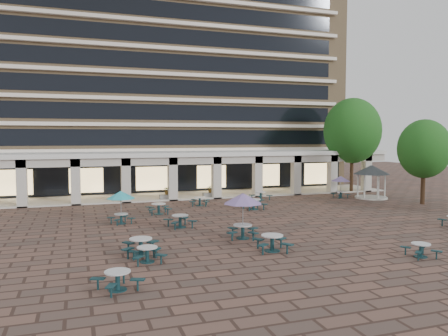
{
  "coord_description": "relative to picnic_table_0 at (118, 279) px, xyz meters",
  "views": [
    {
      "loc": [
        -10.32,
        -26.94,
        5.78
      ],
      "look_at": [
        -0.28,
        3.0,
        3.57
      ],
      "focal_mm": 35.0,
      "sensor_mm": 36.0,
      "label": 1
    }
  ],
  "objects": [
    {
      "name": "picnic_table_10",
      "position": [
        12.0,
        15.62,
        0.06
      ],
      "size": [
        1.9,
        1.9,
        0.85
      ],
      "rotation": [
        0.0,
        0.0,
        0.0
      ],
      "color": "#163A43",
      "rests_on": "ground"
    },
    {
      "name": "picnic_table_8",
      "position": [
        4.39,
        15.95,
        0.04
      ],
      "size": [
        1.86,
        1.86,
        0.81
      ],
      "rotation": [
        0.0,
        0.0,
        -0.03
      ],
      "color": "#163A43",
      "rests_on": "ground"
    },
    {
      "name": "picnic_table_5",
      "position": [
        1.52,
        4.76,
        0.06
      ],
      "size": [
        2.04,
        2.04,
        0.84
      ],
      "rotation": [
        0.0,
        0.0,
        -0.12
      ],
      "color": "#163A43",
      "rests_on": "ground"
    },
    {
      "name": "planter_left",
      "position": [
        6.49,
        23.22,
        0.13
      ],
      "size": [
        1.5,
        0.88,
        1.34
      ],
      "color": "gray",
      "rests_on": "ground"
    },
    {
      "name": "picnic_table_0",
      "position": [
        0.0,
        0.0,
        0.0
      ],
      "size": [
        2.03,
        2.03,
        0.74
      ],
      "rotation": [
        0.0,
        0.0,
        0.39
      ],
      "color": "#163A43",
      "rests_on": "ground"
    },
    {
      "name": "picnic_table_13",
      "position": [
        14.65,
        20.32,
        0.02
      ],
      "size": [
        2.09,
        2.09,
        0.78
      ],
      "rotation": [
        0.0,
        0.0,
        0.31
      ],
      "color": "#163A43",
      "rests_on": "ground"
    },
    {
      "name": "planter_right",
      "position": [
        10.69,
        23.22,
        0.09
      ],
      "size": [
        1.5,
        0.72,
        1.29
      ],
      "color": "gray",
      "rests_on": "ground"
    },
    {
      "name": "gazebo",
      "position": [
        25.11,
        18.06,
        1.93
      ],
      "size": [
        3.39,
        3.39,
        3.15
      ],
      "rotation": [
        0.0,
        0.0,
        0.42
      ],
      "color": "beige",
      "rests_on": "ground"
    },
    {
      "name": "picnic_table_11",
      "position": [
        22.47,
        19.18,
        1.33
      ],
      "size": [
        1.81,
        1.81,
        2.09
      ],
      "rotation": [
        0.0,
        0.0,
        0.06
      ],
      "color": "#163A43",
      "rests_on": "ground"
    },
    {
      "name": "retail_arcade",
      "position": [
        9.0,
        25.12,
        2.56
      ],
      "size": [
        42.0,
        6.6,
        4.4
      ],
      "color": "white",
      "rests_on": "ground"
    },
    {
      "name": "tree_east_a",
      "position": [
        26.98,
        13.51,
        4.36
      ],
      "size": [
        4.42,
        4.42,
        7.36
      ],
      "color": "#3C2618",
      "rests_on": "ground"
    },
    {
      "name": "picnic_table_9",
      "position": [
        4.83,
        10.61,
        0.04
      ],
      "size": [
        2.01,
        2.01,
        0.81
      ],
      "rotation": [
        0.0,
        0.0,
        0.17
      ],
      "color": "#163A43",
      "rests_on": "ground"
    },
    {
      "name": "picnic_table_2",
      "position": [
        7.96,
        3.34,
        0.06
      ],
      "size": [
        2.14,
        2.14,
        0.84
      ],
      "rotation": [
        0.0,
        0.0,
        -0.2
      ],
      "color": "#163A43",
      "rests_on": "ground"
    },
    {
      "name": "picnic_table_6",
      "position": [
        7.54,
        6.42,
        1.77
      ],
      "size": [
        2.26,
        2.26,
        2.61
      ],
      "rotation": [
        0.0,
        0.0,
        -0.37
      ],
      "color": "#163A43",
      "rests_on": "ground"
    },
    {
      "name": "tree_east_c",
      "position": [
        26.09,
        22.64,
        6.05
      ],
      "size": [
        5.96,
        5.96,
        9.93
      ],
      "color": "#3C2618",
      "rests_on": "ground"
    },
    {
      "name": "apartment_building",
      "position": [
        9.0,
        35.79,
        12.16
      ],
      "size": [
        40.0,
        15.5,
        25.2
      ],
      "color": "tan",
      "rests_on": "ground"
    },
    {
      "name": "ground",
      "position": [
        9.0,
        10.32,
        -0.44
      ],
      "size": [
        120.0,
        120.0,
        0.0
      ],
      "primitive_type": "plane",
      "color": "brown",
      "rests_on": "ground"
    },
    {
      "name": "picnic_table_12",
      "position": [
        8.41,
        18.88,
        0.0
      ],
      "size": [
        2.02,
        2.02,
        0.75
      ],
      "rotation": [
        0.0,
        0.0,
        -0.36
      ],
      "color": "#163A43",
      "rests_on": "ground"
    },
    {
      "name": "picnic_table_1",
      "position": [
        1.63,
        3.39,
        -0.01
      ],
      "size": [
        1.69,
        1.69,
        0.73
      ],
      "rotation": [
        0.0,
        0.0,
        0.05
      ],
      "color": "#163A43",
      "rests_on": "ground"
    },
    {
      "name": "picnic_table_3",
      "position": [
        14.33,
        0.05,
        -0.04
      ],
      "size": [
        1.63,
        1.63,
        0.67
      ],
      "rotation": [
        0.0,
        0.0,
        -0.11
      ],
      "color": "#163A43",
      "rests_on": "ground"
    },
    {
      "name": "picnic_table_4",
      "position": [
        1.34,
        13.02,
        1.43
      ],
      "size": [
        1.91,
        1.91,
        2.21
      ],
      "rotation": [
        0.0,
        0.0,
        0.31
      ],
      "color": "#163A43",
      "rests_on": "ground"
    }
  ]
}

